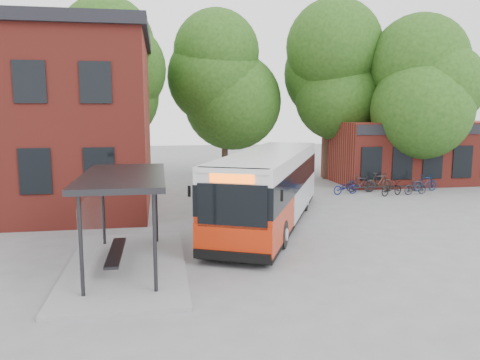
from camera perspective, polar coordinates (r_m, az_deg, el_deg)
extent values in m
plane|color=slate|center=(16.11, 2.96, -8.59)|extent=(100.00, 100.00, 0.00)
imported|color=#081357|center=(27.31, 12.72, -0.86)|extent=(1.63, 0.85, 0.81)
imported|color=black|center=(28.20, 14.47, -0.42)|extent=(1.76, 0.74, 1.02)
imported|color=#322B25|center=(28.83, 16.57, -0.22)|extent=(1.91, 0.82, 1.11)
imported|color=black|center=(27.53, 17.98, -0.99)|extent=(1.65, 1.08, 0.82)
imported|color=#20212A|center=(28.32, 20.61, -0.75)|extent=(1.59, 0.71, 0.93)
imported|color=#0D2244|center=(29.78, 21.67, -0.33)|extent=(1.69, 0.68, 0.99)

